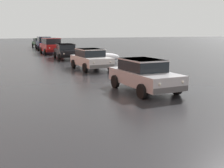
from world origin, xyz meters
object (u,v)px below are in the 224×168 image
sedan_silver_approaching_near_lane (144,74)px  sedan_green_at_far_intersection (39,42)px  sedan_black_parked_kerbside_mid (66,51)px  sedan_white_parked_kerbside_close (91,58)px  suv_darkblue_queued_behind_truck (44,43)px  suv_red_parked_far_down_block (51,45)px

sedan_silver_approaching_near_lane → sedan_green_at_far_intersection: bearing=89.7°
sedan_silver_approaching_near_lane → sedan_black_parked_kerbside_mid: same height
sedan_white_parked_kerbside_close → suv_darkblue_queued_behind_truck: (0.01, 21.81, 0.24)m
sedan_black_parked_kerbside_mid → sedan_silver_approaching_near_lane: bearing=-89.8°
suv_red_parked_far_down_block → suv_darkblue_queued_behind_truck: (0.27, 7.28, -0.00)m
sedan_white_parked_kerbside_close → suv_red_parked_far_down_block: suv_red_parked_far_down_block is taller
suv_darkblue_queued_behind_truck → sedan_green_at_far_intersection: suv_darkblue_queued_behind_truck is taller
sedan_black_parked_kerbside_mid → suv_red_parked_far_down_block: bearing=92.1°
sedan_white_parked_kerbside_close → suv_darkblue_queued_behind_truck: size_ratio=0.85×
sedan_black_parked_kerbside_mid → suv_darkblue_queued_behind_truck: (0.03, 13.98, 0.24)m
suv_darkblue_queued_behind_truck → sedan_silver_approaching_near_lane: bearing=-89.9°
sedan_silver_approaching_near_lane → suv_red_parked_far_down_block: suv_red_parked_far_down_block is taller
sedan_black_parked_kerbside_mid → suv_darkblue_queued_behind_truck: bearing=89.9°
sedan_white_parked_kerbside_close → sedan_black_parked_kerbside_mid: (-0.02, 7.83, 0.00)m
sedan_white_parked_kerbside_close → sedan_green_at_far_intersection: 28.48m
suv_red_parked_far_down_block → suv_darkblue_queued_behind_truck: same height
sedan_silver_approaching_near_lane → suv_red_parked_far_down_block: bearing=90.8°
sedan_silver_approaching_near_lane → suv_red_parked_far_down_block: (-0.30, 22.27, 0.24)m
sedan_white_parked_kerbside_close → sedan_black_parked_kerbside_mid: 7.83m
sedan_silver_approaching_near_lane → sedan_black_parked_kerbside_mid: bearing=90.2°
sedan_white_parked_kerbside_close → sedan_green_at_far_intersection: size_ratio=0.93×
sedan_black_parked_kerbside_mid → sedan_green_at_far_intersection: bearing=89.3°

